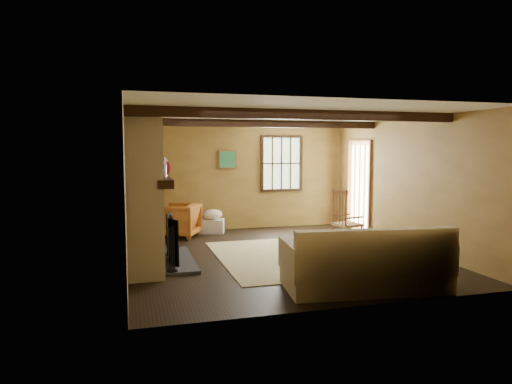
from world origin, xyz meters
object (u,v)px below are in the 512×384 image
object	(u,v)px
laundry_basket	(212,226)
armchair	(179,220)
fireplace	(144,195)
sofa	(366,266)
rocking_chair	(346,222)

from	to	relation	value
laundry_basket	armchair	distance (m)	0.82
armchair	fireplace	bearing A→B (deg)	6.94
fireplace	sofa	bearing A→B (deg)	-38.61
fireplace	rocking_chair	world-z (taller)	fireplace
fireplace	sofa	size ratio (longest dim) A/B	1.08
rocking_chair	laundry_basket	world-z (taller)	rocking_chair
fireplace	armchair	world-z (taller)	fireplace
armchair	sofa	bearing A→B (deg)	51.70
laundry_basket	sofa	bearing A→B (deg)	-74.91
sofa	laundry_basket	bearing A→B (deg)	111.73
laundry_basket	armchair	bearing A→B (deg)	-159.48
sofa	armchair	bearing A→B (deg)	121.46
sofa	laundry_basket	distance (m)	4.72
fireplace	rocking_chair	xyz separation A→B (m)	(3.67, 0.28, -0.64)
rocking_chair	sofa	size ratio (longest dim) A/B	0.50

